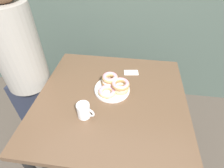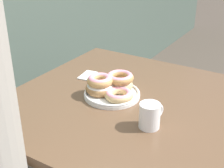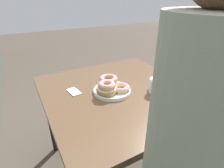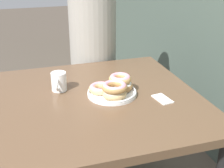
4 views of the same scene
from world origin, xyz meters
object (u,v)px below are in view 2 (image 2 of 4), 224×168
at_px(dining_table, 125,115).
at_px(napkin, 88,75).
at_px(coffee_mug, 150,115).
at_px(donut_plate, 111,87).

relative_size(dining_table, napkin, 8.50).
distance_m(coffee_mug, napkin, 0.53).
height_order(coffee_mug, napkin, coffee_mug).
distance_m(donut_plate, napkin, 0.25).
bearing_deg(dining_table, coffee_mug, -127.52).
bearing_deg(napkin, donut_plate, -118.46).
bearing_deg(napkin, dining_table, -112.39).
height_order(dining_table, napkin, napkin).
height_order(donut_plate, napkin, donut_plate).
relative_size(dining_table, donut_plate, 3.73).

